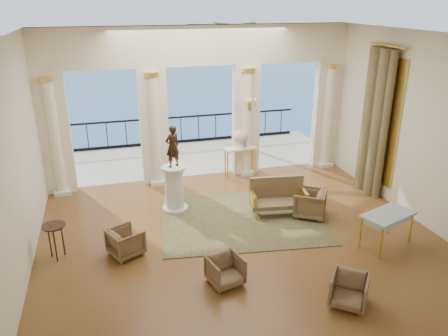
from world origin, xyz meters
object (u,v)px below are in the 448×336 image
object	(u,v)px
armchair_d	(126,241)
settee	(278,196)
armchair_c	(310,202)
statue	(173,146)
armchair_a	(225,269)
console_table	(240,153)
armchair_b	(349,289)
side_table	(54,230)
pedestal	(174,189)
game_table	(388,217)

from	to	relation	value
armchair_d	settee	bearing A→B (deg)	-101.80
armchair_c	statue	distance (m)	3.72
settee	armchair_a	bearing A→B (deg)	-121.75
armchair_d	console_table	bearing A→B (deg)	-71.57
armchair_b	side_table	bearing A→B (deg)	-171.85
statue	console_table	world-z (taller)	statue
statue	side_table	world-z (taller)	statue
armchair_b	pedestal	distance (m)	5.18
game_table	statue	xyz separation A→B (m)	(-4.20, 3.04, 1.03)
settee	side_table	world-z (taller)	settee
pedestal	console_table	distance (m)	2.92
armchair_d	settee	size ratio (longest dim) A/B	0.45
statue	game_table	bearing A→B (deg)	119.99
armchair_d	statue	xyz separation A→B (m)	(1.38, 1.83, 1.41)
armchair_b	statue	bearing A→B (deg)	155.74
armchair_d	settee	xyz separation A→B (m)	(3.88, 0.95, 0.13)
armchair_d	game_table	xyz separation A→B (m)	(5.58, -1.20, 0.38)
pedestal	settee	bearing A→B (deg)	-19.45
side_table	game_table	bearing A→B (deg)	-11.81
armchair_b	side_table	size ratio (longest dim) A/B	0.83
armchair_a	statue	xyz separation A→B (m)	(-0.40, 3.40, 1.43)
console_table	side_table	xyz separation A→B (m)	(-5.13, -3.32, -0.11)
settee	side_table	xyz separation A→B (m)	(-5.30, -0.69, 0.21)
armchair_a	statue	world-z (taller)	statue
armchair_a	armchair_c	world-z (taller)	armchair_c
armchair_b	settee	bearing A→B (deg)	126.45
console_table	side_table	size ratio (longest dim) A/B	1.31
armchair_a	side_table	xyz separation A→B (m)	(-3.20, 1.83, 0.36)
armchair_d	game_table	size ratio (longest dim) A/B	0.51
armchair_d	console_table	distance (m)	5.18
pedestal	side_table	bearing A→B (deg)	-150.68
game_table	statue	world-z (taller)	statue
armchair_c	statue	bearing A→B (deg)	-78.16
game_table	statue	distance (m)	5.28
armchair_a	armchair_c	bearing A→B (deg)	23.25
armchair_a	pedestal	size ratio (longest dim) A/B	0.52
game_table	console_table	bearing A→B (deg)	92.07
armchair_a	statue	size ratio (longest dim) A/B	0.59
console_table	armchair_d	bearing A→B (deg)	-141.83
armchair_a	armchair_b	bearing A→B (deg)	-45.29
pedestal	side_table	world-z (taller)	pedestal
pedestal	statue	distance (m)	1.16
settee	side_table	bearing A→B (deg)	-164.50
armchair_d	pedestal	bearing A→B (deg)	-62.47
settee	console_table	bearing A→B (deg)	101.70
armchair_c	console_table	size ratio (longest dim) A/B	0.76
settee	pedestal	bearing A→B (deg)	168.64
armchair_c	settee	size ratio (longest dim) A/B	0.52
pedestal	armchair_d	bearing A→B (deg)	-126.90
settee	side_table	distance (m)	5.35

